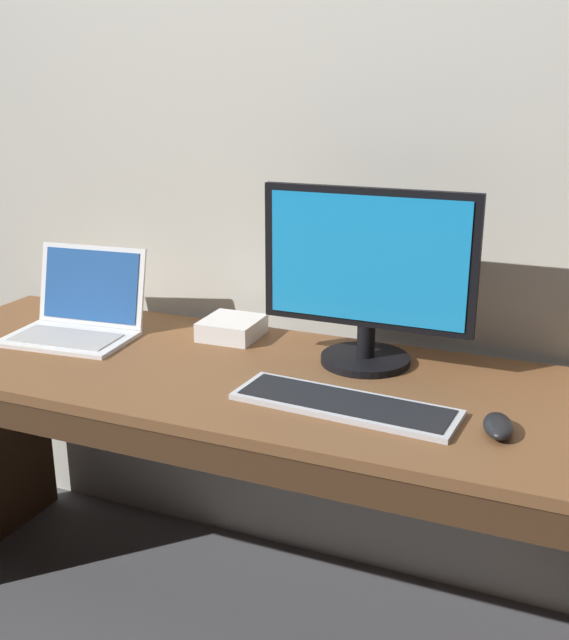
{
  "coord_description": "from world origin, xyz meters",
  "views": [
    {
      "loc": [
        0.73,
        -1.51,
        1.39
      ],
      "look_at": [
        0.1,
        0.0,
        0.87
      ],
      "focal_mm": 41.93,
      "sensor_mm": 36.0,
      "label": 1
    }
  ],
  "objects_px": {
    "laptop_white": "(79,313)",
    "external_monitor": "(367,279)",
    "external_drive_box": "(232,328)",
    "wired_keyboard": "(345,404)",
    "computer_mouse": "(498,426)"
  },
  "relations": [
    {
      "from": "laptop_white",
      "to": "computer_mouse",
      "type": "xyz_separation_m",
      "value": [
        1.15,
        -0.19,
        -0.04
      ]
    },
    {
      "from": "external_monitor",
      "to": "wired_keyboard",
      "type": "relative_size",
      "value": 1.05
    },
    {
      "from": "wired_keyboard",
      "to": "external_drive_box",
      "type": "height_order",
      "value": "external_drive_box"
    },
    {
      "from": "computer_mouse",
      "to": "wired_keyboard",
      "type": "bearing_deg",
      "value": 167.43
    },
    {
      "from": "laptop_white",
      "to": "external_monitor",
      "type": "xyz_separation_m",
      "value": [
        0.79,
        0.08,
        0.16
      ]
    },
    {
      "from": "laptop_white",
      "to": "wired_keyboard",
      "type": "bearing_deg",
      "value": -12.52
    },
    {
      "from": "external_monitor",
      "to": "computer_mouse",
      "type": "height_order",
      "value": "external_monitor"
    },
    {
      "from": "laptop_white",
      "to": "computer_mouse",
      "type": "distance_m",
      "value": 1.16
    },
    {
      "from": "external_drive_box",
      "to": "wired_keyboard",
      "type": "bearing_deg",
      "value": -36.84
    },
    {
      "from": "wired_keyboard",
      "to": "external_drive_box",
      "type": "bearing_deg",
      "value": 143.16
    },
    {
      "from": "laptop_white",
      "to": "external_drive_box",
      "type": "distance_m",
      "value": 0.42
    },
    {
      "from": "wired_keyboard",
      "to": "external_drive_box",
      "type": "distance_m",
      "value": 0.54
    },
    {
      "from": "external_monitor",
      "to": "external_drive_box",
      "type": "xyz_separation_m",
      "value": [
        -0.39,
        0.06,
        -0.19
      ]
    },
    {
      "from": "external_monitor",
      "to": "external_drive_box",
      "type": "height_order",
      "value": "external_monitor"
    },
    {
      "from": "wired_keyboard",
      "to": "laptop_white",
      "type": "bearing_deg",
      "value": 167.48
    }
  ]
}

